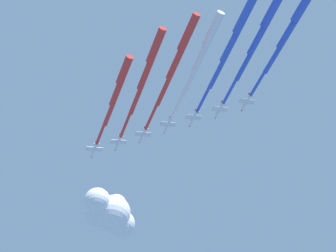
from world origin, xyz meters
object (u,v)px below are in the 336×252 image
jet_port_inner (146,73)px  jet_port_mid (201,56)px  jet_starboard_inner (176,61)px  jet_starboard_outer (288,32)px  jet_starboard_mid (231,44)px  jet_port_outer (258,38)px  jet_lead (117,92)px

jet_port_inner → jet_port_mid: 25.42m
jet_starboard_inner → jet_starboard_outer: bearing=108.6°
jet_port_mid → jet_starboard_mid: size_ratio=0.97×
jet_starboard_mid → jet_port_outer: bearing=110.4°
jet_port_inner → jet_starboard_inner: size_ratio=0.96×
jet_port_inner → jet_port_outer: jet_port_outer is taller
jet_starboard_mid → jet_starboard_inner: bearing=-73.8°
jet_lead → jet_starboard_mid: bearing=99.2°
jet_lead → jet_starboard_mid: size_ratio=0.89×
jet_starboard_inner → jet_port_mid: size_ratio=1.08×
jet_port_outer → jet_starboard_outer: bearing=111.7°
jet_lead → jet_starboard_inner: size_ratio=0.85×
jet_port_outer → jet_starboard_outer: jet_port_outer is taller
jet_port_inner → jet_starboard_outer: size_ratio=1.08×
jet_port_mid → jet_port_outer: bearing=104.0°
jet_starboard_inner → jet_port_outer: 36.67m
jet_port_mid → jet_port_outer: (-6.22, 25.04, -0.07)m
jet_starboard_inner → jet_starboard_mid: bearing=106.2°
jet_lead → jet_port_inner: jet_port_inner is taller
jet_starboard_inner → jet_starboard_outer: (-15.71, 46.66, 1.88)m
jet_lead → jet_port_outer: 67.54m
jet_starboard_outer → jet_starboard_inner: bearing=-71.4°
jet_port_outer → jet_starboard_outer: 12.65m
jet_port_mid → jet_starboard_outer: bearing=106.5°
jet_port_inner → jet_starboard_inner: jet_starboard_inner is taller
jet_port_inner → jet_lead: bearing=-92.6°
jet_port_inner → jet_starboard_outer: bearing=106.9°
jet_port_outer → jet_port_mid: bearing=-76.0°
jet_lead → jet_port_mid: size_ratio=0.92×
jet_lead → jet_port_inner: 17.08m
jet_port_mid → jet_starboard_mid: (-2.07, 13.89, -0.52)m
jet_starboard_outer → jet_port_mid: bearing=-73.5°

